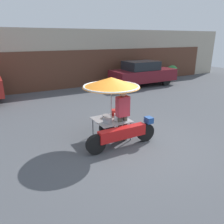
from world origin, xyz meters
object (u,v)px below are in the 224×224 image
Objects in this scene: vendor_motorcycle_cart at (113,94)px; vendor_person at (123,113)px; parked_car at (143,73)px; potted_plant at (172,71)px.

vendor_motorcycle_cart reaches higher than vendor_person.
vendor_person is at bearing -130.59° from parked_car.
vendor_person is 0.37× the size of parked_car.
vendor_person is 1.53× the size of potted_plant.
vendor_person is 8.36m from parked_car.
parked_car is (5.66, 6.15, -0.63)m from vendor_motorcycle_cart.
vendor_person is at bearing -140.96° from potted_plant.
vendor_person is 11.29m from potted_plant.
vendor_motorcycle_cart is 0.61m from vendor_person.
potted_plant is (3.33, 0.76, -0.20)m from parked_car.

